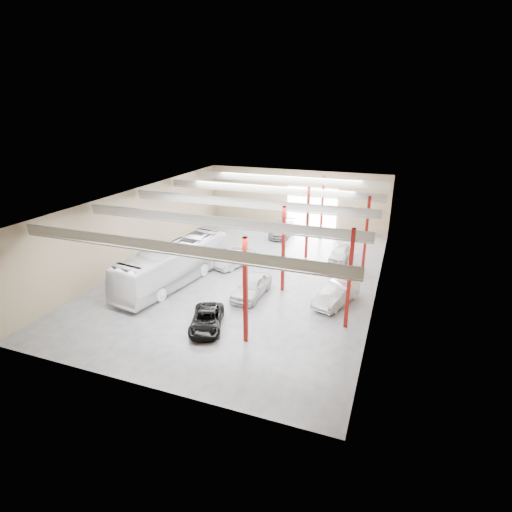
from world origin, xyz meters
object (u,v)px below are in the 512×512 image
Objects in this scene: coach_bus at (174,264)px; car_row_b at (235,258)px; car_row_a at (252,286)px; car_right_near at (336,294)px; car_right_far at (340,253)px; car_row_c at (282,229)px; black_sedan at (207,320)px.

car_row_b is (3.29, 5.27, -0.97)m from coach_bus.
car_row_a is at bearing -35.92° from car_row_b.
car_right_near reaches higher than car_row_b.
car_row_b is at bearing 127.42° from car_row_a.
car_right_near is 9.44m from car_right_far.
car_row_c is 1.12× the size of car_right_near.
car_row_c is 17.24m from car_right_near.
coach_bus reaches higher than black_sedan.
car_right_near is at bearing 12.01° from coach_bus.
car_row_c is (4.71, 15.77, -0.93)m from coach_bus.
black_sedan is at bearing -88.56° from car_row_c.
coach_bus is at bearing -137.41° from car_right_far.
car_right_near is (8.77, -14.84, 0.01)m from car_row_c.
car_row_b is 10.25m from car_right_far.
car_row_b is 0.94× the size of car_right_near.
coach_bus reaches higher than car_row_c.
car_right_near is (6.49, 0.96, -0.05)m from car_row_a.
black_sedan is 21.45m from car_row_c.
car_row_a is at bearing -152.59° from car_right_near.
black_sedan is 0.98× the size of car_row_b.
black_sedan is at bearing -109.14° from car_right_far.
black_sedan is (5.90, -5.65, -1.09)m from coach_bus.
car_row_c is 1.27× the size of car_right_far.
coach_bus is 6.29m from car_row_b.
car_right_near is at bearing -3.86° from car_row_b.
car_row_b is 10.60m from car_row_c.
coach_bus is 2.78× the size of black_sedan.
car_row_a is (1.09, 5.61, 0.22)m from black_sedan.
car_row_a is 15.97m from car_row_c.
coach_bus is 16.48m from car_row_c.
coach_bus is 13.54m from car_right_near.
car_row_a is 6.56m from car_right_near.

